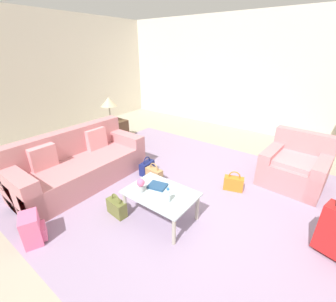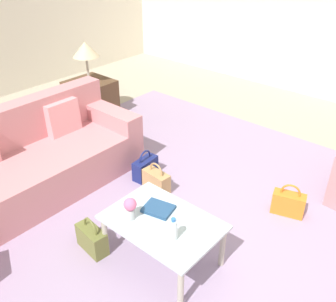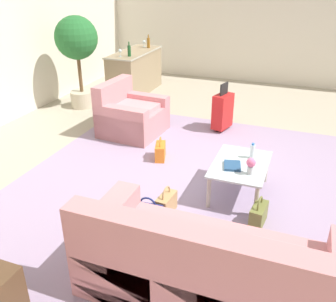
# 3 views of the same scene
# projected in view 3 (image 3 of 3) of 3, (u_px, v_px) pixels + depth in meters

# --- Properties ---
(ground_plane) EXTENTS (12.00, 12.00, 0.00)m
(ground_plane) POSITION_uv_depth(u_px,v_px,m) (208.00, 172.00, 5.29)
(ground_plane) COLOR #A89E89
(wall_right) EXTENTS (0.12, 8.00, 3.10)m
(wall_right) POSITION_uv_depth(u_px,v_px,m) (268.00, 18.00, 8.85)
(wall_right) COLOR silver
(wall_right) RESTS_ON ground
(area_rug) EXTENTS (5.20, 4.40, 0.01)m
(area_rug) POSITION_uv_depth(u_px,v_px,m) (181.00, 191.00, 4.85)
(area_rug) COLOR #9984A3
(area_rug) RESTS_ON ground
(couch) EXTENTS (0.95, 2.26, 0.92)m
(couch) POSITION_uv_depth(u_px,v_px,m) (209.00, 273.00, 3.11)
(couch) COLOR #C67F84
(couch) RESTS_ON ground
(armchair) EXTENTS (1.05, 1.02, 0.89)m
(armchair) POSITION_uv_depth(u_px,v_px,m) (129.00, 116.00, 6.45)
(armchair) COLOR #C67F84
(armchair) RESTS_ON ground
(coffee_table) EXTENTS (0.95, 0.66, 0.44)m
(coffee_table) POSITION_uv_depth(u_px,v_px,m) (240.00, 168.00, 4.63)
(coffee_table) COLOR silver
(coffee_table) RESTS_ON ground
(water_bottle) EXTENTS (0.06, 0.06, 0.20)m
(water_bottle) POSITION_uv_depth(u_px,v_px,m) (252.00, 151.00, 4.69)
(water_bottle) COLOR silver
(water_bottle) RESTS_ON coffee_table
(coffee_table_book) EXTENTS (0.29, 0.25, 0.03)m
(coffee_table_book) POSITION_uv_depth(u_px,v_px,m) (232.00, 166.00, 4.52)
(coffee_table_book) COLOR navy
(coffee_table_book) RESTS_ON coffee_table
(flower_vase) EXTENTS (0.11, 0.11, 0.21)m
(flower_vase) POSITION_uv_depth(u_px,v_px,m) (251.00, 165.00, 4.31)
(flower_vase) COLOR #B2B7BC
(flower_vase) RESTS_ON coffee_table
(bar_console) EXTENTS (1.70, 0.66, 0.94)m
(bar_console) POSITION_uv_depth(u_px,v_px,m) (135.00, 72.00, 8.51)
(bar_console) COLOR #937F60
(bar_console) RESTS_ON ground
(wine_glass_leftmost) EXTENTS (0.08, 0.08, 0.15)m
(wine_glass_leftmost) POSITION_uv_depth(u_px,v_px,m) (120.00, 51.00, 7.79)
(wine_glass_leftmost) COLOR silver
(wine_glass_leftmost) RESTS_ON bar_console
(wine_glass_left_of_centre) EXTENTS (0.08, 0.08, 0.15)m
(wine_glass_left_of_centre) POSITION_uv_depth(u_px,v_px,m) (144.00, 42.00, 8.76)
(wine_glass_left_of_centre) COLOR silver
(wine_glass_left_of_centre) RESTS_ON bar_console
(wine_bottle_green) EXTENTS (0.07, 0.07, 0.30)m
(wine_bottle_green) POSITION_uv_depth(u_px,v_px,m) (129.00, 51.00, 7.80)
(wine_bottle_green) COLOR #194C23
(wine_bottle_green) RESTS_ON bar_console
(wine_bottle_amber) EXTENTS (0.07, 0.07, 0.30)m
(wine_bottle_amber) POSITION_uv_depth(u_px,v_px,m) (148.00, 43.00, 8.65)
(wine_bottle_amber) COLOR brown
(wine_bottle_amber) RESTS_ON bar_console
(suitcase_red) EXTENTS (0.44, 0.32, 0.85)m
(suitcase_red) POSITION_uv_depth(u_px,v_px,m) (223.00, 111.00, 6.54)
(suitcase_red) COLOR red
(suitcase_red) RESTS_ON ground
(handbag_tan) EXTENTS (0.33, 0.17, 0.36)m
(handbag_tan) POSITION_uv_depth(u_px,v_px,m) (166.00, 204.00, 4.35)
(handbag_tan) COLOR tan
(handbag_tan) RESTS_ON ground
(handbag_olive) EXTENTS (0.33, 0.17, 0.36)m
(handbag_olive) POSITION_uv_depth(u_px,v_px,m) (258.00, 214.00, 4.16)
(handbag_olive) COLOR olive
(handbag_olive) RESTS_ON ground
(handbag_navy) EXTENTS (0.17, 0.33, 0.36)m
(handbag_navy) POSITION_uv_depth(u_px,v_px,m) (148.00, 215.00, 4.16)
(handbag_navy) COLOR navy
(handbag_navy) RESTS_ON ground
(handbag_orange) EXTENTS (0.35, 0.23, 0.36)m
(handbag_orange) POSITION_uv_depth(u_px,v_px,m) (160.00, 151.00, 5.61)
(handbag_orange) COLOR orange
(handbag_orange) RESTS_ON ground
(potted_ficus) EXTENTS (0.83, 0.83, 1.81)m
(potted_ficus) POSITION_uv_depth(u_px,v_px,m) (77.00, 45.00, 7.28)
(potted_ficus) COLOR #BCB299
(potted_ficus) RESTS_ON ground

